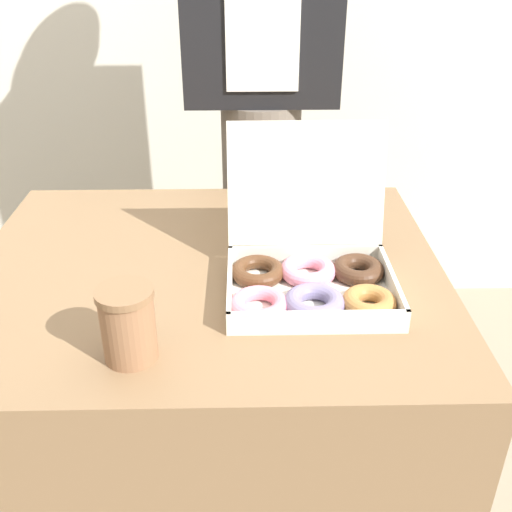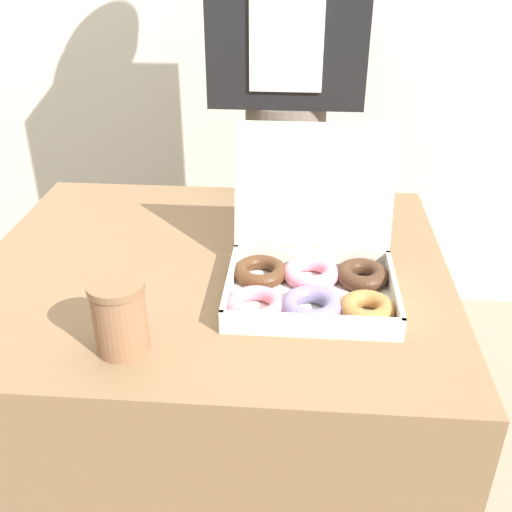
% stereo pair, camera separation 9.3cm
% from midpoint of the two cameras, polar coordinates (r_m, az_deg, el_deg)
% --- Properties ---
extents(table, '(0.94, 0.80, 0.78)m').
position_cam_midpoint_polar(table, '(1.43, -1.73, -14.42)').
color(table, brown).
rests_on(table, ground_plane).
extents(donut_box, '(0.33, 0.31, 0.28)m').
position_cam_midpoint_polar(donut_box, '(1.10, 7.72, -1.81)').
color(donut_box, silver).
rests_on(donut_box, table).
extents(coffee_cup, '(0.09, 0.09, 0.12)m').
position_cam_midpoint_polar(coffee_cup, '(0.95, -10.15, -5.72)').
color(coffee_cup, '#8C6042').
rests_on(coffee_cup, table).
extents(person_customer, '(0.39, 0.22, 1.81)m').
position_cam_midpoint_polar(person_customer, '(1.62, 4.62, 15.92)').
color(person_customer, '#665B51').
rests_on(person_customer, ground_plane).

